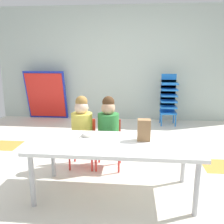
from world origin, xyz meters
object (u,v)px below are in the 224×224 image
object	(u,v)px
craft_table	(115,147)
kid_chair_blue_stack	(169,97)
seated_child_near_camera	(82,125)
paper_bag_brown	(144,130)
seated_child_middle_seat	(108,126)
paper_plate_near_edge	(87,136)
donut_powdered_on_plate	(87,134)
folded_activity_table	(46,95)

from	to	relation	value
craft_table	kid_chair_blue_stack	world-z (taller)	kid_chair_blue_stack
craft_table	seated_child_near_camera	world-z (taller)	seated_child_near_camera
kid_chair_blue_stack	paper_bag_brown	size ratio (longest dim) A/B	4.73
kid_chair_blue_stack	seated_child_near_camera	bearing A→B (deg)	-122.53
kid_chair_blue_stack	paper_bag_brown	distance (m)	2.67
seated_child_middle_seat	kid_chair_blue_stack	distance (m)	2.34
craft_table	paper_bag_brown	xyz separation A→B (m)	(0.29, 0.08, 0.16)
paper_plate_near_edge	seated_child_near_camera	bearing A→B (deg)	108.98
seated_child_near_camera	donut_powdered_on_plate	xyz separation A→B (m)	(0.15, -0.44, 0.03)
seated_child_middle_seat	donut_powdered_on_plate	world-z (taller)	seated_child_middle_seat
seated_child_middle_seat	folded_activity_table	xyz separation A→B (m)	(-1.65, 2.32, -0.02)
paper_plate_near_edge	donut_powdered_on_plate	world-z (taller)	donut_powdered_on_plate
seated_child_middle_seat	paper_bag_brown	distance (m)	0.66
craft_table	seated_child_middle_seat	distance (m)	0.60
craft_table	seated_child_near_camera	bearing A→B (deg)	128.00
folded_activity_table	paper_plate_near_edge	world-z (taller)	folded_activity_table
seated_child_near_camera	seated_child_middle_seat	xyz separation A→B (m)	(0.33, -0.00, 0.00)
craft_table	paper_bag_brown	world-z (taller)	paper_bag_brown
kid_chair_blue_stack	donut_powdered_on_plate	distance (m)	2.81
kid_chair_blue_stack	seated_child_middle_seat	bearing A→B (deg)	-115.68
craft_table	paper_plate_near_edge	world-z (taller)	paper_plate_near_edge
seated_child_near_camera	donut_powdered_on_plate	size ratio (longest dim) A/B	7.46
donut_powdered_on_plate	seated_child_near_camera	bearing A→B (deg)	108.98
folded_activity_table	donut_powdered_on_plate	world-z (taller)	folded_activity_table
folded_activity_table	donut_powdered_on_plate	xyz separation A→B (m)	(1.48, -2.76, 0.05)
seated_child_middle_seat	paper_bag_brown	xyz separation A→B (m)	(0.41, -0.50, 0.11)
craft_table	paper_bag_brown	bearing A→B (deg)	16.19
seated_child_near_camera	paper_plate_near_edge	world-z (taller)	seated_child_near_camera
seated_child_near_camera	paper_bag_brown	size ratio (longest dim) A/B	4.17
seated_child_middle_seat	paper_bag_brown	size ratio (longest dim) A/B	4.17
seated_child_middle_seat	craft_table	bearing A→B (deg)	-77.97
folded_activity_table	seated_child_near_camera	bearing A→B (deg)	-60.25
donut_powdered_on_plate	kid_chair_blue_stack	bearing A→B (deg)	64.97
folded_activity_table	paper_bag_brown	xyz separation A→B (m)	(2.07, -2.81, 0.13)
paper_bag_brown	donut_powdered_on_plate	distance (m)	0.60
folded_activity_table	paper_bag_brown	distance (m)	3.49
seated_child_near_camera	folded_activity_table	world-z (taller)	folded_activity_table
seated_child_middle_seat	donut_powdered_on_plate	xyz separation A→B (m)	(-0.18, -0.44, 0.03)
folded_activity_table	seated_child_middle_seat	bearing A→B (deg)	-54.47
paper_plate_near_edge	donut_powdered_on_plate	bearing A→B (deg)	0.00
donut_powdered_on_plate	seated_child_middle_seat	bearing A→B (deg)	68.14
craft_table	paper_plate_near_edge	distance (m)	0.34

